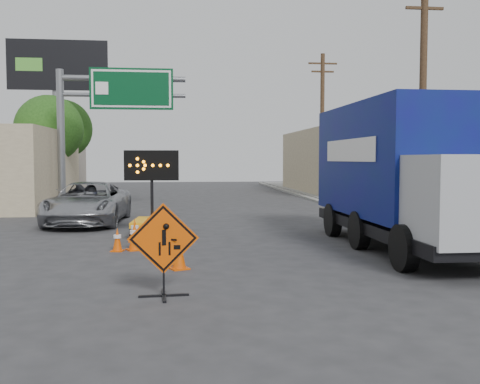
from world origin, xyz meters
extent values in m
plane|color=#2D2D30|center=(0.00, 0.00, 0.00)|extent=(100.00, 100.00, 0.00)
cube|color=gray|center=(7.20, 15.00, 0.06)|extent=(0.40, 60.00, 0.12)
cube|color=gray|center=(9.50, 15.00, 0.07)|extent=(4.00, 60.00, 0.15)
cube|color=#C3B38C|center=(13.00, 30.00, 2.30)|extent=(10.00, 14.00, 4.60)
cylinder|color=slate|center=(-6.50, 18.00, 3.40)|extent=(0.36, 0.36, 6.80)
cylinder|color=slate|center=(-3.50, 18.00, 6.40)|extent=(6.00, 0.28, 0.28)
cylinder|color=slate|center=(-3.50, 18.00, 5.60)|extent=(6.00, 0.20, 0.20)
cube|color=#043C1C|center=(-3.10, 17.88, 5.90)|extent=(4.00, 0.10, 2.00)
cube|color=silver|center=(-3.10, 17.81, 5.90)|extent=(3.80, 0.01, 1.80)
cylinder|color=slate|center=(-8.50, 26.00, 4.50)|extent=(0.44, 0.44, 9.00)
cube|color=silver|center=(-8.30, 25.85, 8.30)|extent=(6.00, 0.25, 3.00)
cube|color=black|center=(-8.30, 25.70, 8.30)|extent=(6.10, 0.04, 3.10)
cylinder|color=#4C3420|center=(8.00, 10.00, 4.50)|extent=(0.26, 0.26, 9.00)
cube|color=#4C3420|center=(8.00, 10.00, 7.90)|extent=(1.40, 0.10, 0.10)
cylinder|color=#4C3420|center=(8.00, 24.00, 4.50)|extent=(0.26, 0.26, 9.00)
cube|color=#4C3420|center=(8.00, 24.00, 8.40)|extent=(1.80, 0.10, 0.10)
cube|color=#4C3420|center=(8.00, 24.00, 7.90)|extent=(1.40, 0.10, 0.10)
cylinder|color=#4C3420|center=(-8.00, 22.00, 1.62)|extent=(0.28, 0.28, 3.25)
sphere|color=#1D4313|center=(-8.00, 22.00, 4.18)|extent=(3.71, 3.71, 3.71)
cylinder|color=#4C3420|center=(-9.00, 30.00, 1.79)|extent=(0.28, 0.28, 3.58)
sphere|color=#1D4313|center=(-9.00, 30.00, 4.61)|extent=(4.10, 4.10, 4.10)
cube|color=black|center=(-1.03, 0.98, 0.02)|extent=(0.91, 0.12, 0.04)
cube|color=black|center=(-1.03, 0.98, 0.02)|extent=(0.12, 0.91, 0.04)
cylinder|color=black|center=(-1.03, 0.98, 0.35)|extent=(0.04, 0.04, 0.71)
cube|color=#D94A04|center=(-1.03, 0.98, 1.06)|extent=(1.29, 0.11, 1.29)
cube|color=black|center=(-1.03, 0.98, 1.06)|extent=(1.20, 0.08, 1.20)
cube|color=#F9A60D|center=(-1.67, 8.85, 0.44)|extent=(1.30, 2.03, 0.18)
cylinder|color=black|center=(-1.67, 8.85, 1.56)|extent=(0.10, 0.10, 2.15)
cube|color=black|center=(-1.67, 8.85, 2.29)|extent=(1.76, 0.22, 0.98)
imported|color=#A4A5AB|center=(-4.31, 12.42, 0.80)|extent=(2.87, 5.88, 1.61)
cube|color=black|center=(5.40, 5.37, 0.63)|extent=(2.61, 8.47, 0.32)
cube|color=#061A50|center=(5.40, 6.22, 2.48)|extent=(2.70, 6.57, 3.17)
cube|color=#9EA0A5|center=(5.40, 1.99, 1.64)|extent=(2.45, 1.92, 1.90)
cube|color=#D94A04|center=(-0.77, 3.40, 0.02)|extent=(0.52, 0.52, 0.03)
cone|color=#D94A04|center=(-0.77, 3.40, 0.41)|extent=(0.31, 0.31, 0.75)
cylinder|color=silver|center=(-0.77, 3.40, 0.50)|extent=(0.25, 0.25, 0.11)
cube|color=#D94A04|center=(-2.44, 5.95, 0.01)|extent=(0.38, 0.38, 0.03)
cone|color=#D94A04|center=(-2.44, 5.95, 0.33)|extent=(0.25, 0.25, 0.61)
cylinder|color=silver|center=(-2.44, 5.95, 0.40)|extent=(0.21, 0.21, 0.09)
cube|color=#D94A04|center=(-2.00, 6.08, 0.02)|extent=(0.52, 0.52, 0.03)
cone|color=#D94A04|center=(-2.00, 6.08, 0.41)|extent=(0.31, 0.31, 0.76)
cylinder|color=silver|center=(-2.00, 6.08, 0.50)|extent=(0.26, 0.26, 0.11)
cube|color=#D94A04|center=(-2.12, 7.61, 0.01)|extent=(0.36, 0.36, 0.03)
cone|color=#D94A04|center=(-2.12, 7.61, 0.37)|extent=(0.28, 0.28, 0.67)
cylinder|color=silver|center=(-2.12, 7.61, 0.44)|extent=(0.23, 0.23, 0.10)
camera|label=1|loc=(-0.68, -8.68, 2.50)|focal=40.00mm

